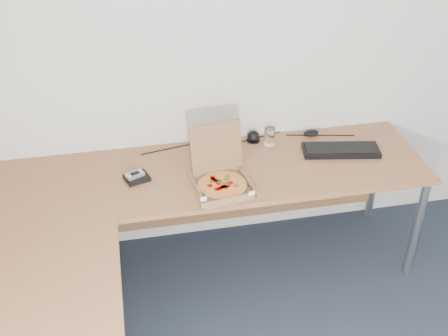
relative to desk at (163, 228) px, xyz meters
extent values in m
cube|color=#905E3A|center=(0.32, 0.43, 0.01)|extent=(2.50, 0.70, 0.03)
cylinder|color=gray|center=(1.52, 0.73, -0.35)|extent=(0.05, 0.05, 0.70)
cube|color=olive|center=(0.35, 0.24, 0.03)|extent=(0.30, 0.30, 0.01)
cube|color=olive|center=(0.35, 0.41, 0.19)|extent=(0.30, 0.06, 0.29)
cylinder|color=tan|center=(0.35, 0.24, 0.05)|extent=(0.27, 0.27, 0.02)
cylinder|color=red|center=(0.35, 0.24, 0.06)|extent=(0.23, 0.23, 0.00)
cylinder|color=white|center=(0.73, 0.65, 0.09)|extent=(0.06, 0.06, 0.11)
cube|color=black|center=(1.13, 0.47, 0.04)|extent=(0.48, 0.24, 0.03)
ellipsoid|color=black|center=(1.02, 0.70, 0.05)|extent=(0.10, 0.07, 0.03)
cube|color=black|center=(-0.10, 0.42, 0.04)|extent=(0.16, 0.14, 0.02)
cube|color=#B2B5BA|center=(-0.11, 0.42, 0.06)|extent=(0.11, 0.09, 0.02)
ellipsoid|color=black|center=(0.64, 0.71, 0.07)|extent=(0.09, 0.09, 0.07)
camera|label=1|loc=(-0.13, -2.21, 1.82)|focal=45.01mm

